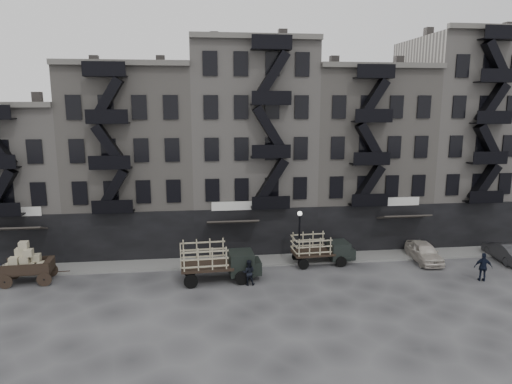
{
  "coord_description": "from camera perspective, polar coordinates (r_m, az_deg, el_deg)",
  "views": [
    {
      "loc": [
        -4.33,
        -30.27,
        12.36
      ],
      "look_at": [
        -0.17,
        4.0,
        5.56
      ],
      "focal_mm": 32.0,
      "sensor_mm": 36.0,
      "label": 1
    }
  ],
  "objects": [
    {
      "name": "ground",
      "position": [
        32.98,
        1.15,
        -10.86
      ],
      "size": [
        140.0,
        140.0,
        0.0
      ],
      "primitive_type": "plane",
      "color": "#38383A",
      "rests_on": "ground"
    },
    {
      "name": "building_west",
      "position": [
        43.52,
        -27.94,
        1.44
      ],
      "size": [
        10.0,
        11.35,
        13.2
      ],
      "color": "gray",
      "rests_on": "ground"
    },
    {
      "name": "pedestrian_mid",
      "position": [
        31.78,
        -0.94,
        -10.01
      ],
      "size": [
        0.92,
        0.74,
        1.78
      ],
      "primitive_type": "imported",
      "rotation": [
        0.0,
        0.0,
        3.06
      ],
      "color": "black",
      "rests_on": "ground"
    },
    {
      "name": "building_mideast",
      "position": [
        42.85,
        12.7,
        4.37
      ],
      "size": [
        10.0,
        11.35,
        16.2
      ],
      "color": "gray",
      "rests_on": "ground"
    },
    {
      "name": "policeman",
      "position": [
        36.07,
        26.53,
        -8.4
      ],
      "size": [
        1.29,
        0.83,
        2.04
      ],
      "primitive_type": "imported",
      "rotation": [
        0.0,
        0.0,
        2.83
      ],
      "color": "black",
      "rests_on": "ground"
    },
    {
      "name": "building_midwest",
      "position": [
        40.78,
        -14.89,
        3.93
      ],
      "size": [
        10.0,
        11.35,
        16.2
      ],
      "color": "gray",
      "rests_on": "ground"
    },
    {
      "name": "stake_truck_west",
      "position": [
        32.35,
        -4.78,
        -8.34
      ],
      "size": [
        5.66,
        2.57,
        2.79
      ],
      "rotation": [
        0.0,
        0.0,
        0.05
      ],
      "color": "black",
      "rests_on": "ground"
    },
    {
      "name": "car_far",
      "position": [
        41.47,
        28.75,
        -6.54
      ],
      "size": [
        1.94,
        4.62,
        1.49
      ],
      "primitive_type": "imported",
      "rotation": [
        0.0,
        0.0,
        3.06
      ],
      "color": "#262729",
      "rests_on": "ground"
    },
    {
      "name": "wagon",
      "position": [
        35.61,
        -26.86,
        -7.56
      ],
      "size": [
        3.57,
        2.06,
        2.94
      ],
      "rotation": [
        0.0,
        0.0,
        0.06
      ],
      "color": "black",
      "rests_on": "ground"
    },
    {
      "name": "sidewalk",
      "position": [
        36.43,
        0.32,
        -8.56
      ],
      "size": [
        55.0,
        2.5,
        0.15
      ],
      "primitive_type": "cube",
      "color": "slate",
      "rests_on": "ground"
    },
    {
      "name": "building_east",
      "position": [
        47.02,
        24.41,
        6.06
      ],
      "size": [
        10.0,
        11.35,
        19.2
      ],
      "color": "gray",
      "rests_on": "ground"
    },
    {
      "name": "lamp_post",
      "position": [
        35.01,
        5.46,
        -4.78
      ],
      "size": [
        0.36,
        0.36,
        4.28
      ],
      "color": "black",
      "rests_on": "ground"
    },
    {
      "name": "car_east",
      "position": [
        38.65,
        20.26,
        -7.03
      ],
      "size": [
        2.11,
        4.59,
        1.52
      ],
      "primitive_type": "imported",
      "rotation": [
        0.0,
        0.0,
        -0.07
      ],
      "color": "beige",
      "rests_on": "ground"
    },
    {
      "name": "stake_truck_east",
      "position": [
        35.83,
        8.17,
        -6.83
      ],
      "size": [
        4.88,
        2.23,
        2.4
      ],
      "rotation": [
        0.0,
        0.0,
        0.06
      ],
      "color": "black",
      "rests_on": "ground"
    },
    {
      "name": "building_center",
      "position": [
        40.51,
        -0.75,
        5.68
      ],
      "size": [
        10.0,
        11.35,
        18.2
      ],
      "color": "gray",
      "rests_on": "ground"
    }
  ]
}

